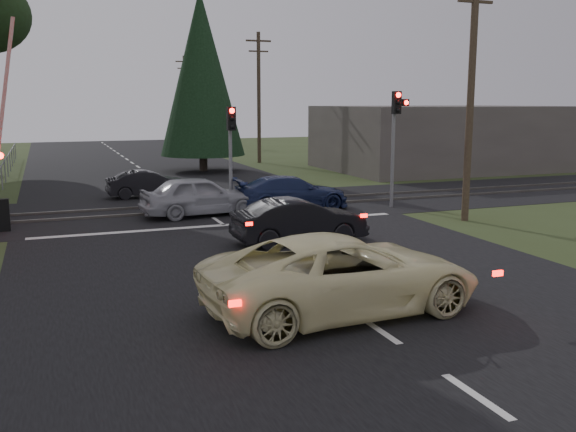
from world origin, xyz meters
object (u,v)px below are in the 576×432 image
traffic_signal_center (231,141)px  cream_coupe (342,274)px  dark_hatchback (299,221)px  dark_car_far (148,184)px  blue_sedan (291,193)px  utility_pole_near (471,89)px  utility_pole_far (185,97)px  traffic_signal_right (396,126)px  utility_pole_mid (259,95)px  silver_car (200,196)px

traffic_signal_center → cream_coupe: bearing=-95.5°
dark_hatchback → dark_car_far: size_ratio=1.12×
traffic_signal_center → blue_sedan: traffic_signal_center is taller
utility_pole_near → utility_pole_far: size_ratio=1.00×
traffic_signal_right → blue_sedan: 5.01m
traffic_signal_center → utility_pole_far: 44.99m
utility_pole_mid → utility_pole_far: same height
utility_pole_near → dark_hatchback: utility_pole_near is taller
silver_car → traffic_signal_center: bearing=-86.0°
blue_sedan → dark_hatchback: bearing=162.9°
blue_sedan → utility_pole_mid: bearing=-13.1°
traffic_signal_center → blue_sedan: bearing=-4.4°
utility_pole_mid → dark_car_far: bearing=-125.4°
blue_sedan → dark_car_far: blue_sedan is taller
utility_pole_far → silver_car: (-8.84, -44.56, -3.97)m
utility_pole_near → dark_hatchback: size_ratio=2.19×
utility_pole_near → utility_pole_far: 49.00m
traffic_signal_right → utility_pole_far: (0.95, 45.53, 1.41)m
dark_hatchback → blue_sedan: size_ratio=0.88×
utility_pole_far → blue_sedan: 44.98m
dark_hatchback → utility_pole_far: bearing=-9.0°
traffic_signal_center → utility_pole_far: bearing=80.4°
silver_car → blue_sedan: (3.75, 0.05, -0.08)m
silver_car → blue_sedan: size_ratio=0.96×
utility_pole_near → dark_car_far: 14.69m
cream_coupe → traffic_signal_center: bearing=-9.3°
traffic_signal_right → blue_sedan: traffic_signal_right is taller
dark_hatchback → utility_pole_mid: bearing=-16.6°
dark_hatchback → dark_car_far: dark_hatchback is taller
traffic_signal_right → traffic_signal_center: bearing=169.6°
utility_pole_far → dark_car_far: size_ratio=2.45×
traffic_signal_center → cream_coupe: traffic_signal_center is taller
traffic_signal_right → dark_car_far: 11.44m
traffic_signal_center → dark_hatchback: 6.39m
traffic_signal_right → silver_car: bearing=173.0°
traffic_signal_right → utility_pole_near: 3.87m
traffic_signal_center → blue_sedan: (2.41, -0.19, -2.13)m
traffic_signal_right → dark_hatchback: size_ratio=1.14×
blue_sedan → dark_car_far: 7.34m
traffic_signal_center → dark_car_far: (-2.45, 5.32, -2.20)m
silver_car → dark_car_far: 5.67m
traffic_signal_center → dark_car_far: traffic_signal_center is taller
dark_hatchback → dark_car_far: bearing=13.3°
traffic_signal_center → utility_pole_far: (7.50, 44.32, 1.92)m
traffic_signal_center → utility_pole_mid: size_ratio=0.46×
utility_pole_near → utility_pole_mid: size_ratio=1.00×
dark_hatchback → silver_car: bearing=16.1°
traffic_signal_right → cream_coupe: size_ratio=0.81×
utility_pole_near → dark_car_far: utility_pole_near is taller
traffic_signal_right → traffic_signal_center: (-6.55, 1.20, -0.51)m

